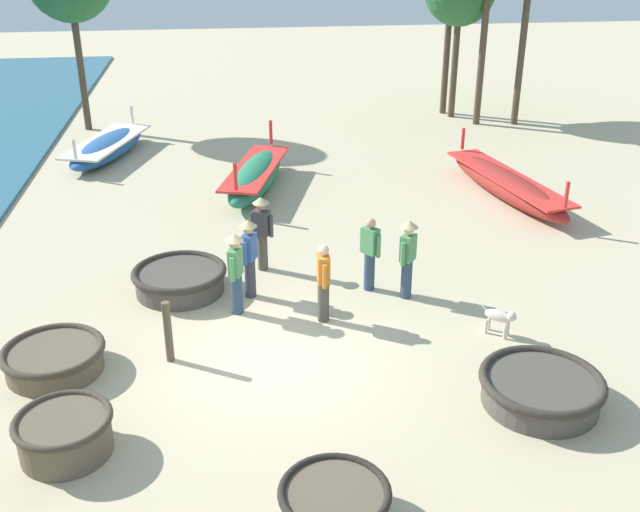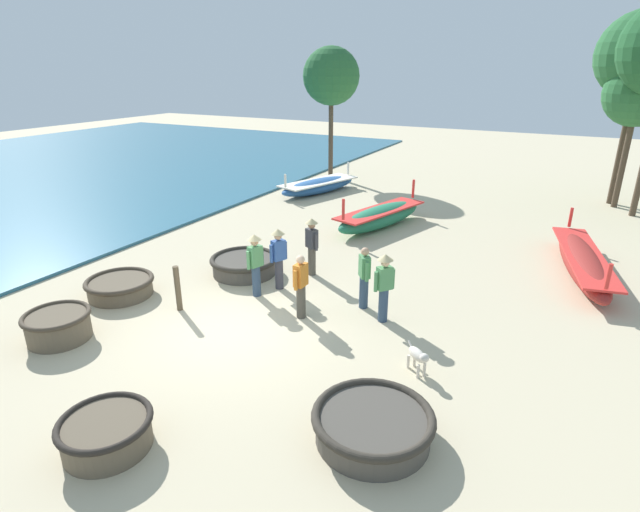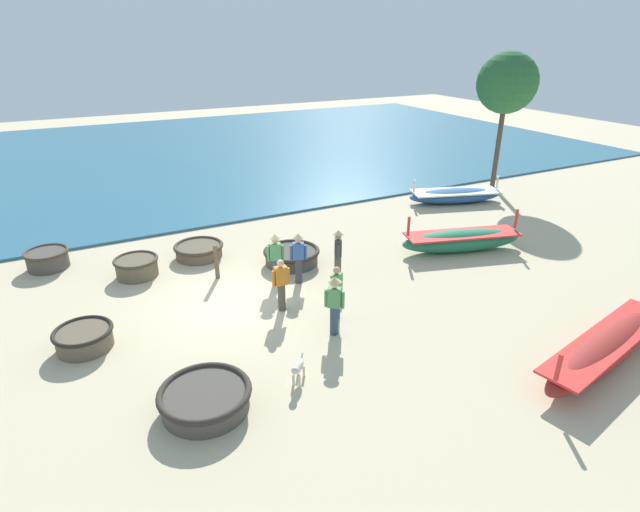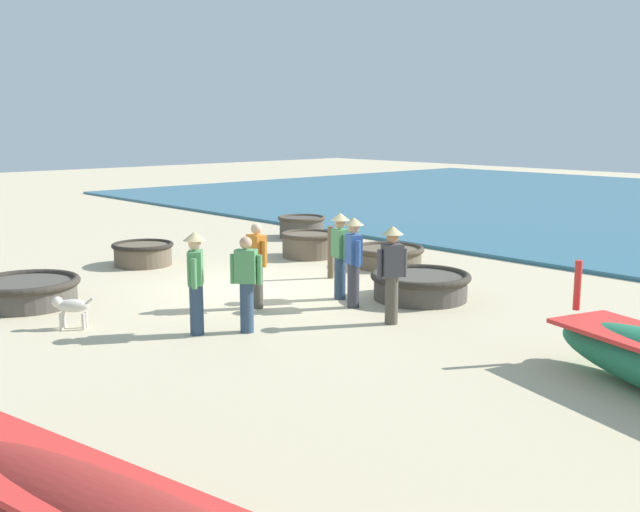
% 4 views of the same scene
% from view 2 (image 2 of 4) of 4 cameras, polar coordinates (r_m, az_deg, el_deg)
% --- Properties ---
extents(ground_plane, '(80.00, 80.00, 0.00)m').
position_cam_2_polar(ground_plane, '(11.60, -9.76, -8.23)').
color(ground_plane, '#C6B793').
extents(coracle_front_left, '(1.97, 1.97, 0.51)m').
position_cam_2_polar(coracle_front_left, '(8.38, 6.06, -18.61)').
color(coracle_front_left, '#4C473F').
rests_on(coracle_front_left, ground).
extents(coracle_front_right, '(1.45, 1.45, 0.54)m').
position_cam_2_polar(coracle_front_right, '(8.84, -23.24, -17.97)').
color(coracle_front_right, brown).
rests_on(coracle_front_right, ground).
extents(coracle_weathered, '(1.41, 1.41, 0.62)m').
position_cam_2_polar(coracle_weathered, '(12.30, -27.77, -6.99)').
color(coracle_weathered, brown).
rests_on(coracle_weathered, ground).
extents(coracle_upturned, '(1.73, 1.73, 0.47)m').
position_cam_2_polar(coracle_upturned, '(13.90, -21.89, -3.21)').
color(coracle_upturned, brown).
rests_on(coracle_upturned, ground).
extents(coracle_nearest, '(1.93, 1.93, 0.52)m').
position_cam_2_polar(coracle_nearest, '(14.40, -8.65, -0.93)').
color(coracle_nearest, '#4C473F').
rests_on(coracle_nearest, ground).
extents(long_boat_green_hull, '(2.53, 4.58, 1.17)m').
position_cam_2_polar(long_boat_green_hull, '(23.46, -0.17, 8.05)').
color(long_boat_green_hull, '#285693').
rests_on(long_boat_green_hull, ground).
extents(long_boat_red_hull, '(2.04, 5.55, 1.29)m').
position_cam_2_polar(long_boat_red_hull, '(16.00, 27.80, -0.61)').
color(long_boat_red_hull, maroon).
rests_on(long_boat_red_hull, ground).
extents(long_boat_white_hull, '(2.24, 4.59, 1.45)m').
position_cam_2_polar(long_boat_white_hull, '(18.45, 6.89, 4.52)').
color(long_boat_white_hull, '#237551').
rests_on(long_boat_white_hull, ground).
extents(fisherman_standing_left, '(0.23, 0.53, 1.57)m').
position_cam_2_polar(fisherman_standing_left, '(11.58, -2.21, -3.33)').
color(fisherman_standing_left, '#4C473D').
rests_on(fisherman_standing_left, ground).
extents(fisherman_with_hat, '(0.38, 0.44, 1.57)m').
position_cam_2_polar(fisherman_with_hat, '(12.09, 5.08, -2.31)').
color(fisherman_with_hat, '#2D425B').
rests_on(fisherman_with_hat, ground).
extents(fisherman_hauling, '(0.48, 0.36, 1.67)m').
position_cam_2_polar(fisherman_hauling, '(13.93, -0.95, 1.52)').
color(fisherman_hauling, '#4C473D').
rests_on(fisherman_hauling, ground).
extents(fisherman_standing_right, '(0.36, 0.49, 1.67)m').
position_cam_2_polar(fisherman_standing_right, '(13.09, -4.76, 0.13)').
color(fisherman_standing_right, '#383842').
rests_on(fisherman_standing_right, ground).
extents(fisherman_by_coracle, '(0.36, 0.51, 1.67)m').
position_cam_2_polar(fisherman_by_coracle, '(12.73, -7.40, -0.58)').
color(fisherman_by_coracle, '#2D425B').
rests_on(fisherman_by_coracle, ground).
extents(fisherman_crouching, '(0.39, 0.43, 1.67)m').
position_cam_2_polar(fisherman_crouching, '(11.45, 7.35, -3.13)').
color(fisherman_crouching, '#2D425B').
rests_on(fisherman_crouching, ground).
extents(dog, '(0.55, 0.50, 0.55)m').
position_cam_2_polar(dog, '(9.95, 11.15, -11.19)').
color(dog, beige).
rests_on(dog, ground).
extents(mooring_post_mid_beach, '(0.14, 0.14, 1.14)m').
position_cam_2_polar(mooring_post_mid_beach, '(12.52, -15.95, -3.58)').
color(mooring_post_mid_beach, brown).
rests_on(mooring_post_mid_beach, ground).
extents(tree_tall_back, '(2.85, 2.85, 6.50)m').
position_cam_2_polar(tree_tall_back, '(26.49, 1.30, 19.81)').
color(tree_tall_back, '#4C3D2D').
rests_on(tree_tall_back, ground).
extents(tree_left_mid, '(2.57, 2.57, 5.86)m').
position_cam_2_polar(tree_left_mid, '(23.88, 32.59, 15.33)').
color(tree_left_mid, '#4C3D2D').
rests_on(tree_left_mid, ground).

